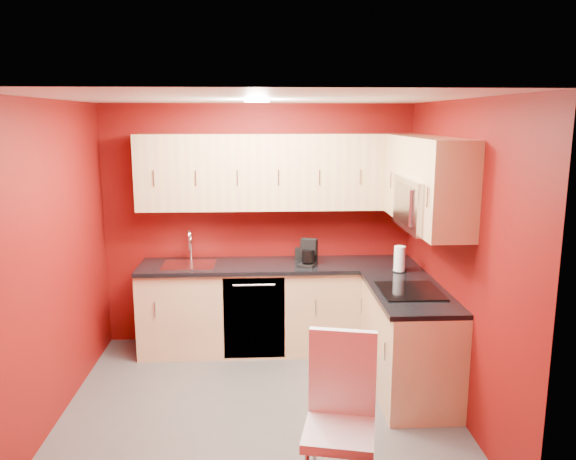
{
  "coord_description": "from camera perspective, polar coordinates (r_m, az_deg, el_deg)",
  "views": [
    {
      "loc": [
        0.02,
        -4.3,
        2.35
      ],
      "look_at": [
        0.26,
        0.55,
        1.38
      ],
      "focal_mm": 35.0,
      "sensor_mm": 36.0,
      "label": 1
    }
  ],
  "objects": [
    {
      "name": "floor",
      "position": [
        4.9,
        -2.87,
        -17.42
      ],
      "size": [
        3.2,
        3.2,
        0.0
      ],
      "primitive_type": "plane",
      "color": "#494744",
      "rests_on": "ground"
    },
    {
      "name": "countertop_right",
      "position": [
        4.93,
        12.23,
        -6.23
      ],
      "size": [
        0.63,
        1.27,
        0.04
      ],
      "primitive_type": "cube",
      "color": "black",
      "rests_on": "base_cabinets_right"
    },
    {
      "name": "wall_back",
      "position": [
        5.9,
        -3.01,
        0.52
      ],
      "size": [
        3.2,
        0.0,
        3.2
      ],
      "primitive_type": "plane",
      "rotation": [
        1.57,
        0.0,
        0.0
      ],
      "color": "#640C09",
      "rests_on": "floor"
    },
    {
      "name": "microwave",
      "position": [
        4.75,
        13.99,
        2.58
      ],
      "size": [
        0.42,
        0.76,
        0.42
      ],
      "color": "silver",
      "rests_on": "upper_cabinets_right"
    },
    {
      "name": "upper_cabinets_right",
      "position": [
        4.96,
        13.66,
        5.61
      ],
      "size": [
        0.35,
        1.55,
        0.75
      ],
      "color": "tan",
      "rests_on": "wall_right"
    },
    {
      "name": "ceiling",
      "position": [
        4.3,
        -3.2,
        13.25
      ],
      "size": [
        3.2,
        3.2,
        0.0
      ],
      "primitive_type": "plane",
      "rotation": [
        3.14,
        0.0,
        0.0
      ],
      "color": "white",
      "rests_on": "wall_back"
    },
    {
      "name": "wall_right",
      "position": [
        4.71,
        16.86,
        -2.74
      ],
      "size": [
        0.0,
        3.0,
        3.0
      ],
      "primitive_type": "plane",
      "rotation": [
        1.57,
        0.0,
        -1.57
      ],
      "color": "#640C09",
      "rests_on": "floor"
    },
    {
      "name": "wall_left",
      "position": [
        4.72,
        -22.87,
        -3.12
      ],
      "size": [
        0.0,
        3.0,
        3.0
      ],
      "primitive_type": "plane",
      "rotation": [
        1.57,
        0.0,
        1.57
      ],
      "color": "#640C09",
      "rests_on": "floor"
    },
    {
      "name": "paper_towel",
      "position": [
        5.46,
        11.26,
        -2.9
      ],
      "size": [
        0.17,
        0.17,
        0.25
      ],
      "primitive_type": null,
      "rotation": [
        0.0,
        0.0,
        -0.24
      ],
      "color": "white",
      "rests_on": "countertop_right"
    },
    {
      "name": "dining_chair",
      "position": [
        3.62,
        5.24,
        -18.99
      ],
      "size": [
        0.51,
        0.53,
        1.06
      ],
      "primitive_type": null,
      "rotation": [
        0.0,
        0.0,
        -0.22
      ],
      "color": "silver",
      "rests_on": "floor"
    },
    {
      "name": "downlight",
      "position": [
        4.6,
        -3.19,
        12.93
      ],
      "size": [
        0.2,
        0.2,
        0.01
      ],
      "primitive_type": "cylinder",
      "color": "white",
      "rests_on": "ceiling"
    },
    {
      "name": "cooktop",
      "position": [
        4.89,
        12.29,
        -6.08
      ],
      "size": [
        0.5,
        0.55,
        0.01
      ],
      "primitive_type": "cube",
      "color": "black",
      "rests_on": "countertop_right"
    },
    {
      "name": "coffee_maker",
      "position": [
        5.56,
        1.99,
        -2.34
      ],
      "size": [
        0.23,
        0.26,
        0.26
      ],
      "primitive_type": null,
      "rotation": [
        0.0,
        0.0,
        -0.39
      ],
      "color": "black",
      "rests_on": "countertop_back"
    },
    {
      "name": "napkin_holder",
      "position": [
        5.79,
        1.29,
        -2.48
      ],
      "size": [
        0.13,
        0.13,
        0.12
      ],
      "primitive_type": null,
      "rotation": [
        0.0,
        0.0,
        -0.1
      ],
      "color": "black",
      "rests_on": "countertop_back"
    },
    {
      "name": "sink",
      "position": [
        5.72,
        -10.02,
        -3.12
      ],
      "size": [
        0.52,
        0.42,
        0.35
      ],
      "color": "silver",
      "rests_on": "countertop_back"
    },
    {
      "name": "countertop_back",
      "position": [
        5.68,
        -0.95,
        -3.63
      ],
      "size": [
        2.8,
        0.63,
        0.04
      ],
      "primitive_type": "cube",
      "color": "black",
      "rests_on": "base_cabinets_back"
    },
    {
      "name": "base_cabinets_back",
      "position": [
        5.82,
        -0.94,
        -7.92
      ],
      "size": [
        2.8,
        0.6,
        0.87
      ],
      "primitive_type": "cube",
      "color": "#E2BF81",
      "rests_on": "floor"
    },
    {
      "name": "dishwasher_front",
      "position": [
        5.55,
        -3.45,
        -8.94
      ],
      "size": [
        0.6,
        0.02,
        0.82
      ],
      "primitive_type": "cube",
      "color": "black",
      "rests_on": "base_cabinets_back"
    },
    {
      "name": "wall_front",
      "position": [
        3.01,
        -3.06,
        -10.26
      ],
      "size": [
        3.2,
        0.0,
        3.2
      ],
      "primitive_type": "plane",
      "rotation": [
        -1.57,
        0.0,
        0.0
      ],
      "color": "#640C09",
      "rests_on": "floor"
    },
    {
      "name": "base_cabinets_right",
      "position": [
        5.1,
        12.13,
        -11.06
      ],
      "size": [
        0.6,
        1.3,
        0.87
      ],
      "primitive_type": "cube",
      "color": "#E2BF81",
      "rests_on": "floor"
    },
    {
      "name": "upper_cabinets_back",
      "position": [
        5.65,
        -1.03,
        5.94
      ],
      "size": [
        2.8,
        0.35,
        0.75
      ],
      "primitive_type": "cube",
      "color": "tan",
      "rests_on": "wall_back"
    }
  ]
}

